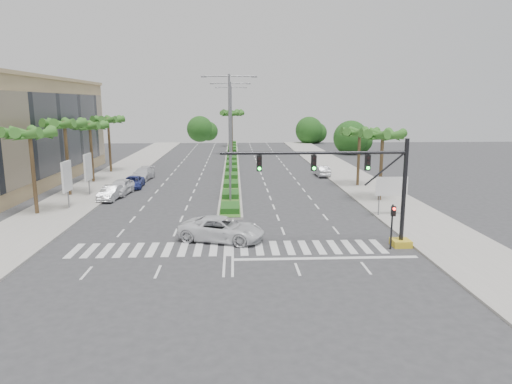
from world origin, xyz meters
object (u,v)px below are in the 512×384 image
car_parked_c (133,182)px  car_right (322,171)px  car_parked_b (111,193)px  car_parked_a (121,187)px  car_crossing (222,229)px  car_parked_d (143,174)px

car_parked_c → car_right: bearing=14.2°
car_parked_b → car_right: 27.22m
car_parked_a → car_right: (23.26, 10.99, -0.12)m
car_crossing → car_right: bearing=-5.9°
car_parked_a → car_parked_c: 3.82m
car_parked_c → car_right: 23.90m
car_parked_a → car_parked_d: (0.49, 9.22, -0.08)m
car_parked_a → car_parked_b: bearing=-92.6°
car_parked_b → car_right: (23.60, 13.56, -0.01)m
car_parked_c → car_parked_d: 5.43m
car_parked_b → car_right: car_parked_b is taller
car_parked_a → car_parked_c: (0.46, 3.79, -0.16)m
car_parked_c → car_parked_d: size_ratio=0.92×
car_crossing → car_parked_d: bearing=40.1°
car_parked_b → car_parked_d: car_parked_d is taller
car_parked_c → car_parked_a: bearing=-100.3°
car_parked_a → car_right: size_ratio=1.13×
car_parked_b → car_parked_d: 11.82m
car_parked_c → car_crossing: (10.50, -20.41, 0.18)m
car_parked_b → car_crossing: bearing=-46.4°
car_parked_b → car_parked_c: size_ratio=0.91×
car_right → car_parked_d: bearing=1.8°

